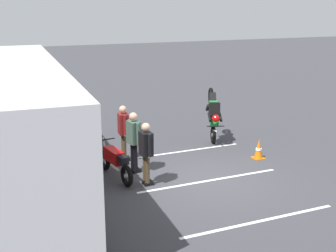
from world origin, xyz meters
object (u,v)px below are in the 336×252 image
Objects in this scene: spectator_centre at (123,128)px; traffic_cone at (259,149)px; tour_bus at (13,128)px; spectator_left at (134,137)px; parked_motorcycle_silver at (115,162)px; stunt_motorcycle at (213,113)px; spectator_far_left at (146,149)px.

traffic_cone is at bearing -108.78° from spectator_centre.
tour_bus is 7.31m from traffic_cone.
traffic_cone is at bearing -93.63° from spectator_left.
stunt_motorcycle is at bearing -63.04° from parked_motorcycle_silver.
spectator_far_left is at bearing -179.57° from spectator_centre.
spectator_far_left is 1.02m from spectator_left.
spectator_left is 0.88m from parked_motorcycle_silver.
spectator_far_left is (-1.06, -3.23, -0.63)m from tour_bus.
spectator_centre is at bearing 101.83° from stunt_motorcycle.
parked_motorcycle_silver is at bearing -96.05° from tour_bus.
tour_bus is 6.03× the size of spectator_far_left.
spectator_far_left is 4.09m from traffic_cone.
tour_bus is 6.87m from stunt_motorcycle.
parked_motorcycle_silver is at bearing 39.56° from spectator_far_left.
stunt_motorcycle reaches higher than spectator_left.
stunt_motorcycle is (1.77, -6.61, -0.59)m from tour_bus.
tour_bus reaches higher than stunt_motorcycle.
tour_bus reaches higher than parked_motorcycle_silver.
spectator_far_left is 0.90× the size of stunt_motorcycle.
spectator_far_left is 0.97× the size of spectator_left.
spectator_centre is at bearing -25.24° from parked_motorcycle_silver.
spectator_left reaches higher than traffic_cone.
tour_bus reaches higher than spectator_centre.
spectator_far_left is at bearing 129.93° from stunt_motorcycle.
spectator_left is 2.81× the size of traffic_cone.
stunt_motorcycle is (2.83, -3.38, 0.04)m from spectator_far_left.
stunt_motorcycle is at bearing -62.03° from spectator_left.
parked_motorcycle_silver is (-0.27, -2.58, -1.16)m from tour_bus.
spectator_left reaches higher than spectator_far_left.
spectator_centre is at bearing -71.70° from tour_bus.
traffic_cone is at bearing -78.99° from spectator_far_left.
parked_motorcycle_silver is 1.06× the size of stunt_motorcycle.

